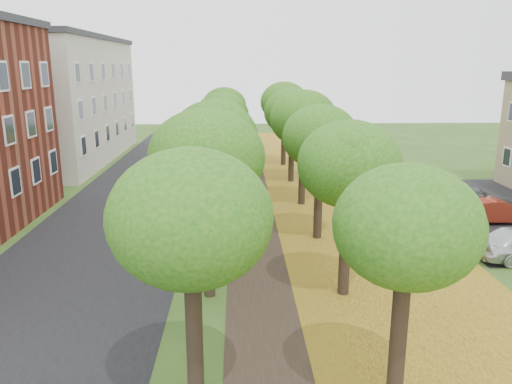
{
  "coord_description": "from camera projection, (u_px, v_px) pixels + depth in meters",
  "views": [
    {
      "loc": [
        -1.15,
        -10.43,
        7.99
      ],
      "look_at": [
        -0.36,
        11.11,
        2.5
      ],
      "focal_mm": 35.0,
      "sensor_mm": 36.0,
      "label": 1
    }
  ],
  "objects": [
    {
      "name": "tree_row_east",
      "position": [
        311.0,
        132.0,
        25.57
      ],
      "size": [
        3.64,
        33.64,
        6.27
      ],
      "color": "black",
      "rests_on": "ground"
    },
    {
      "name": "building_cream",
      "position": [
        50.0,
        99.0,
        42.17
      ],
      "size": [
        10.3,
        20.3,
        10.4
      ],
      "color": "beige",
      "rests_on": "ground"
    },
    {
      "name": "footpath",
      "position": [
        260.0,
        219.0,
        26.63
      ],
      "size": [
        3.2,
        70.0,
        0.01
      ],
      "primitive_type": "cube",
      "color": "black",
      "rests_on": "ground"
    },
    {
      "name": "street_asphalt",
      "position": [
        119.0,
        221.0,
        26.37
      ],
      "size": [
        8.0,
        70.0,
        0.01
      ],
      "primitive_type": "cube",
      "color": "black",
      "rests_on": "ground"
    },
    {
      "name": "car_red",
      "position": [
        495.0,
        210.0,
        25.98
      ],
      "size": [
        4.0,
        1.48,
        1.31
      ],
      "primitive_type": "imported",
      "rotation": [
        0.0,
        0.0,
        1.59
      ],
      "color": "maroon",
      "rests_on": "ground"
    },
    {
      "name": "leaf_verge",
      "position": [
        353.0,
        218.0,
        26.81
      ],
      "size": [
        7.5,
        70.0,
        0.01
      ],
      "primitive_type": "cube",
      "color": "gold",
      "rests_on": "ground"
    },
    {
      "name": "parking_lot",
      "position": [
        498.0,
        211.0,
        28.09
      ],
      "size": [
        9.0,
        16.0,
        0.01
      ],
      "primitive_type": "cube",
      "color": "black",
      "rests_on": "ground"
    },
    {
      "name": "car_white",
      "position": [
        422.0,
        179.0,
        32.97
      ],
      "size": [
        4.9,
        2.32,
        1.35
      ],
      "primitive_type": "imported",
      "rotation": [
        0.0,
        0.0,
        1.56
      ],
      "color": "silver",
      "rests_on": "ground"
    },
    {
      "name": "car_grey",
      "position": [
        474.0,
        203.0,
        26.93
      ],
      "size": [
        5.7,
        3.65,
        1.54
      ],
      "primitive_type": "imported",
      "rotation": [
        0.0,
        0.0,
        1.26
      ],
      "color": "#343439",
      "rests_on": "ground"
    },
    {
      "name": "tree_row_west",
      "position": [
        217.0,
        132.0,
        25.4
      ],
      "size": [
        3.64,
        33.64,
        6.27
      ],
      "color": "black",
      "rests_on": "ground"
    }
  ]
}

